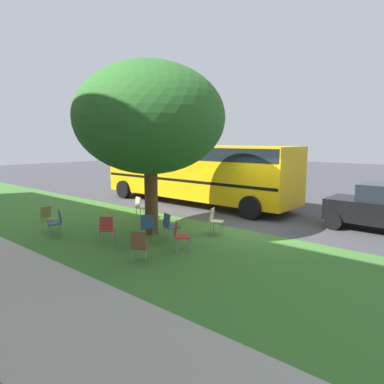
# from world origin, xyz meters

# --- Properties ---
(ground) EXTENTS (80.00, 80.00, 0.00)m
(ground) POSITION_xyz_m (0.00, 0.00, 0.00)
(ground) COLOR #424247
(grass_verge) EXTENTS (48.00, 6.00, 0.01)m
(grass_verge) POSITION_xyz_m (0.00, 3.20, 0.00)
(grass_verge) COLOR #3D752D
(grass_verge) RESTS_ON ground
(sidewalk_strip) EXTENTS (48.00, 2.80, 0.01)m
(sidewalk_strip) POSITION_xyz_m (0.00, 7.60, 0.00)
(sidewalk_strip) COLOR #ADA89E
(sidewalk_strip) RESTS_ON ground
(street_tree) EXTENTS (4.87, 4.87, 5.63)m
(street_tree) POSITION_xyz_m (2.03, 2.69, 3.82)
(street_tree) COLOR brown
(street_tree) RESTS_ON ground
(chair_0) EXTENTS (0.58, 0.58, 0.88)m
(chair_0) POSITION_xyz_m (1.38, 3.44, 0.52)
(chair_0) COLOR #335184
(chair_0) RESTS_ON ground
(chair_1) EXTENTS (0.51, 0.51, 0.88)m
(chair_1) POSITION_xyz_m (4.12, 1.37, 0.52)
(chair_1) COLOR beige
(chair_1) RESTS_ON ground
(chair_2) EXTENTS (0.47, 0.47, 0.88)m
(chair_2) POSITION_xyz_m (4.92, 4.84, 0.52)
(chair_2) COLOR olive
(chair_2) RESTS_ON ground
(chair_3) EXTENTS (0.54, 0.53, 0.88)m
(chair_3) POSITION_xyz_m (0.38, 1.34, 0.52)
(chair_3) COLOR beige
(chair_3) RESTS_ON ground
(chair_4) EXTENTS (0.53, 0.54, 0.88)m
(chair_4) POSITION_xyz_m (4.14, 4.95, 0.52)
(chair_4) COLOR #335184
(chair_4) RESTS_ON ground
(chair_5) EXTENTS (0.53, 0.53, 0.88)m
(chair_5) POSITION_xyz_m (0.97, 2.90, 0.52)
(chair_5) COLOR #335184
(chair_5) RESTS_ON ground
(chair_6) EXTENTS (0.59, 0.59, 0.88)m
(chair_6) POSITION_xyz_m (0.01, 3.48, 0.52)
(chair_6) COLOR #B7332D
(chair_6) RESTS_ON ground
(chair_7) EXTENTS (0.59, 0.59, 0.88)m
(chair_7) POSITION_xyz_m (2.11, 4.42, 0.52)
(chair_7) COLOR #B7332D
(chair_7) RESTS_ON ground
(chair_8) EXTENTS (0.57, 0.57, 0.88)m
(chair_8) POSITION_xyz_m (0.07, 4.90, 0.52)
(chair_8) COLOR brown
(chair_8) RESTS_ON ground
(school_bus) EXTENTS (10.40, 2.80, 2.88)m
(school_bus) POSITION_xyz_m (4.62, -2.60, 1.76)
(school_bus) COLOR yellow
(school_bus) RESTS_ON ground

